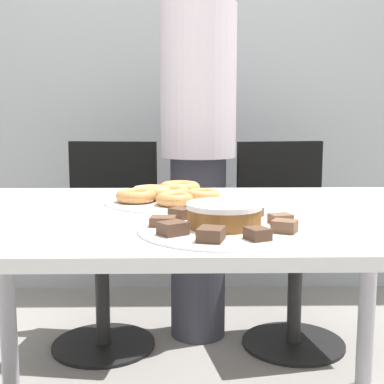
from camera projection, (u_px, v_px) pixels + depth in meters
The scene contains 24 objects.
wall_back at pixel (186, 56), 2.90m from camera, with size 8.00×0.05×2.60m.
table at pixel (190, 244), 1.45m from camera, with size 1.40×0.93×0.73m.
person_standing at pixel (198, 143), 2.30m from camera, with size 0.32×0.32×1.63m.
office_chair_left at pixel (105, 251), 2.30m from camera, with size 0.50×0.50×0.87m.
office_chair_right at pixel (290, 250), 2.31m from camera, with size 0.52×0.52×0.87m.
plate_cake at pixel (224, 229), 1.20m from camera, with size 0.39×0.39×0.01m.
plate_donuts at pixel (168, 201), 1.59m from camera, with size 0.38×0.38×0.01m.
frosted_cake at pixel (224, 215), 1.20m from camera, with size 0.17×0.17×0.05m.
lamington_0 at pixel (181, 213), 1.30m from camera, with size 0.06×0.06×0.03m.
lamington_1 at pixel (163, 221), 1.21m from camera, with size 0.06×0.05×0.02m.
lamington_2 at pixel (173, 228), 1.12m from camera, with size 0.07×0.07×0.03m.
lamington_3 at pixel (211, 234), 1.07m from camera, with size 0.06×0.07×0.03m.
lamington_4 at pixel (258, 234), 1.08m from camera, with size 0.06×0.06×0.02m.
lamington_5 at pixel (285, 226), 1.14m from camera, with size 0.06×0.06×0.03m.
lamington_6 at pixel (281, 219), 1.24m from camera, with size 0.06×0.05×0.02m.
lamington_7 at pixel (253, 213), 1.31m from camera, with size 0.06×0.06×0.02m.
lamington_8 at pixel (215, 210), 1.34m from camera, with size 0.06×0.06×0.03m.
donut_0 at pixel (168, 193), 1.59m from camera, with size 0.13×0.13×0.04m.
donut_1 at pixel (180, 188), 1.68m from camera, with size 0.13×0.13×0.04m.
donut_2 at pixel (152, 191), 1.63m from camera, with size 0.12×0.12×0.03m.
donut_3 at pixel (136, 196), 1.54m from camera, with size 0.12×0.12×0.03m.
donut_4 at pixel (174, 199), 1.48m from camera, with size 0.11×0.11×0.03m.
donut_5 at pixel (203, 194), 1.58m from camera, with size 0.10×0.10×0.03m.
napkin at pixel (23, 219), 1.33m from camera, with size 0.16×0.13×0.01m.
Camera 1 is at (-0.02, -1.42, 0.99)m, focal length 50.00 mm.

